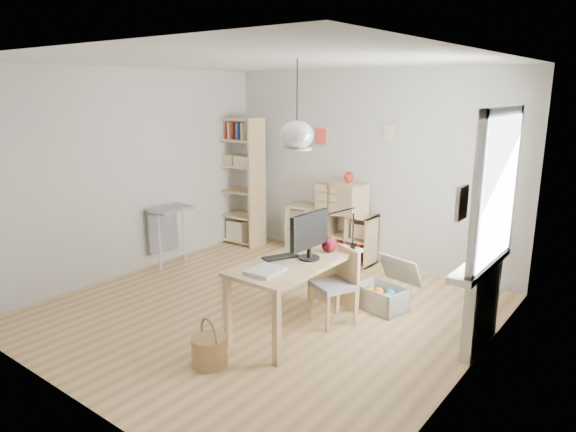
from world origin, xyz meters
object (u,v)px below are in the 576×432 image
Objects in this scene: desk at (296,269)px; cube_shelf at (330,236)px; chair at (338,281)px; storage_chest at (385,293)px; drawer_chest at (341,197)px; tall_bookshelf at (238,176)px; monitor at (309,233)px.

desk is 2.48m from cube_shelf.
desk is at bearing -96.59° from chair.
drawer_chest reaches higher than storage_chest.
tall_bookshelf is (-2.59, 1.95, 0.43)m from desk.
drawer_chest is at bearing 7.74° from tall_bookshelf.
chair is (0.25, 0.40, -0.20)m from desk.
storage_chest is (1.52, -1.21, -0.12)m from cube_shelf.
drawer_chest reaches higher than chair.
cube_shelf is 1.87× the size of drawer_chest.
desk is 1.86× the size of chair.
chair is at bearing -28.64° from tall_bookshelf.
tall_bookshelf is 3.29m from chair.
storage_chest is (0.50, 1.02, -0.47)m from desk.
tall_bookshelf is 2.67× the size of drawer_chest.
drawer_chest is (0.20, -0.04, 0.64)m from cube_shelf.
chair is 2.14m from drawer_chest.
cube_shelf is at bearing -178.27° from drawer_chest.
cube_shelf is 2.53× the size of monitor.
tall_bookshelf is (-1.56, -0.28, 0.79)m from cube_shelf.
monitor is (-0.16, -0.30, 0.56)m from chair.
cube_shelf is 1.74× the size of chair.
tall_bookshelf reaches higher than storage_chest.
drawer_chest is at bearing 110.54° from desk.
cube_shelf is 2.23m from chair.
storage_chest is (3.08, -0.93, -0.91)m from tall_bookshelf.
desk is 3.27m from tall_bookshelf.
cube_shelf is (-1.02, 2.23, -0.36)m from desk.
cube_shelf is at bearing 10.19° from tall_bookshelf.
chair is at bearing 58.45° from desk.
drawer_chest is at bearing 145.82° from chair.
storage_chest is at bearing -16.82° from tall_bookshelf.
drawer_chest reaches higher than cube_shelf.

